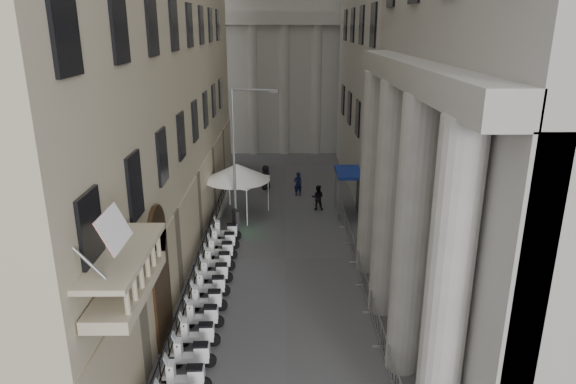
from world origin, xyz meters
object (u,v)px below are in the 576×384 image
pedestrian_a (298,184)px  street_lamp (239,148)px  security_tent (231,169)px  info_kiosk (236,223)px  pedestrian_b (318,197)px

pedestrian_a → street_lamp: bearing=44.8°
security_tent → info_kiosk: 4.83m
pedestrian_a → pedestrian_b: 3.28m
security_tent → pedestrian_b: (5.83, 0.17, -2.05)m
pedestrian_b → security_tent: bearing=10.8°
security_tent → pedestrian_b: bearing=1.7°
pedestrian_a → pedestrian_b: (1.26, -3.03, -0.02)m
security_tent → info_kiosk: size_ratio=2.69×
street_lamp → pedestrian_a: street_lamp is taller
street_lamp → security_tent: bearing=117.4°
street_lamp → info_kiosk: size_ratio=5.40×
street_lamp → info_kiosk: (-0.26, -0.88, -4.35)m
pedestrian_b → street_lamp: bearing=45.3°
info_kiosk → pedestrian_b: bearing=18.5°
pedestrian_b → pedestrian_a: bearing=-58.3°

